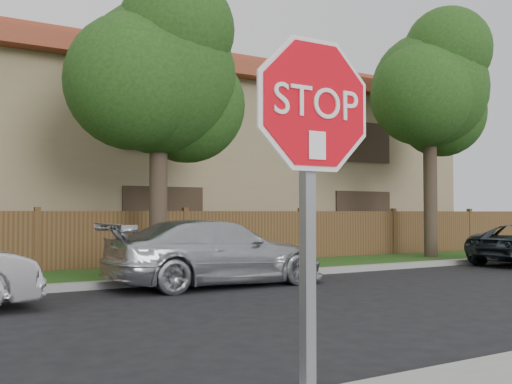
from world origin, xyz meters
TOP-DOWN VIEW (x-y plane):
  - far_curb at (0.00, 8.15)m, footprint 70.00×0.30m
  - grass_strip at (0.00, 9.80)m, footprint 70.00×3.00m
  - fence at (0.00, 11.40)m, footprint 70.00×0.12m
  - apartment_building at (0.00, 17.00)m, footprint 35.20×9.20m
  - tree_mid at (2.52, 9.57)m, footprint 4.80×3.90m
  - tree_right at (12.02, 9.57)m, footprint 4.80×3.90m
  - stop_sign at (-1.15, -1.48)m, footprint 1.01×0.13m
  - sedan_right at (2.89, 7.33)m, footprint 4.85×1.99m

SIDE VIEW (x-z plane):
  - grass_strip at x=0.00m, z-range 0.00..0.12m
  - far_curb at x=0.00m, z-range 0.00..0.15m
  - sedan_right at x=2.89m, z-range 0.00..1.41m
  - fence at x=0.00m, z-range 0.00..1.60m
  - stop_sign at x=-1.15m, z-range 0.55..3.11m
  - apartment_building at x=0.00m, z-range -0.07..7.13m
  - tree_mid at x=2.52m, z-range 1.20..8.55m
  - tree_right at x=12.02m, z-range 1.47..9.67m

